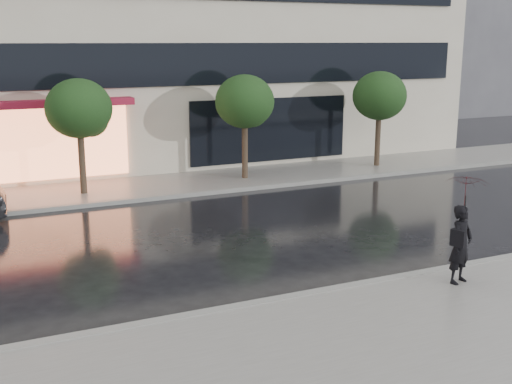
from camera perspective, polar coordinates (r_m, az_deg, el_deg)
ground at (r=14.43m, az=4.11°, el=-7.79°), size 120.00×120.00×0.00m
sidewalk_near at (r=11.91m, az=11.81°, el=-12.50°), size 60.00×4.50×0.12m
sidewalk_far at (r=23.54m, az=-7.93°, el=0.61°), size 60.00×3.50×0.12m
curb_near at (r=13.60m, az=6.16°, el=-8.87°), size 60.00×0.25×0.14m
curb_far at (r=21.91m, az=-6.60°, el=-0.28°), size 60.00×0.25×0.14m
bg_building_right at (r=51.47m, az=15.21°, el=16.00°), size 12.00×12.00×16.00m
tree_mid_west at (r=22.22m, az=-15.33°, el=6.99°), size 2.20×2.20×3.99m
tree_mid_east at (r=23.93m, az=-0.91°, el=7.88°), size 2.20×2.20×3.99m
tree_far_east at (r=26.91m, az=10.99°, el=8.24°), size 2.20×2.20×3.99m
pedestrian_with_umbrella at (r=14.18m, az=18.00°, el=-1.95°), size 1.13×1.14×2.34m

